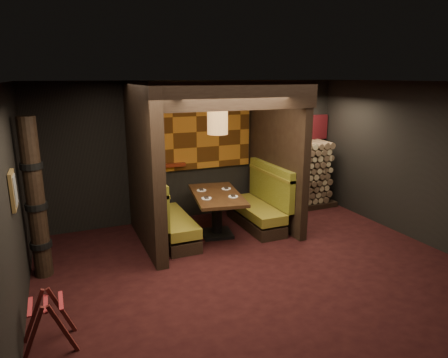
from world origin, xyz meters
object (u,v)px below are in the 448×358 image
(booth_bench_left, at_px, (168,220))
(pendant_lamp, at_px, (218,121))
(booth_bench_right, at_px, (260,207))
(luggage_rack, at_px, (48,320))
(totem_column, at_px, (36,200))
(firewood_stack, at_px, (299,176))
(dining_table, at_px, (217,206))

(booth_bench_left, height_order, pendant_lamp, pendant_lamp)
(booth_bench_left, distance_m, booth_bench_right, 1.89)
(booth_bench_right, xyz_separation_m, luggage_rack, (-3.90, -2.38, -0.07))
(totem_column, xyz_separation_m, firewood_stack, (5.33, 1.25, -0.44))
(luggage_rack, bearing_deg, totem_column, 92.50)
(booth_bench_left, distance_m, pendant_lamp, 1.99)
(booth_bench_right, height_order, dining_table, booth_bench_right)
(booth_bench_left, xyz_separation_m, totem_column, (-2.09, -0.55, 0.79))
(totem_column, relative_size, firewood_stack, 1.39)
(dining_table, bearing_deg, firewood_stack, 19.38)
(pendant_lamp, xyz_separation_m, luggage_rack, (-2.92, -2.21, -1.83))
(dining_table, distance_m, firewood_stack, 2.48)
(dining_table, distance_m, totem_column, 3.09)
(luggage_rack, height_order, firewood_stack, firewood_stack)
(booth_bench_right, bearing_deg, totem_column, -172.14)
(booth_bench_right, bearing_deg, luggage_rack, -148.57)
(booth_bench_left, xyz_separation_m, luggage_rack, (-2.01, -2.38, -0.07))
(totem_column, bearing_deg, luggage_rack, -87.50)
(booth_bench_right, bearing_deg, dining_table, -173.00)
(booth_bench_right, xyz_separation_m, pendant_lamp, (-0.98, -0.17, 1.76))
(booth_bench_left, distance_m, totem_column, 2.30)
(booth_bench_left, distance_m, firewood_stack, 3.34)
(pendant_lamp, height_order, luggage_rack, pendant_lamp)
(booth_bench_left, height_order, firewood_stack, firewood_stack)
(luggage_rack, distance_m, totem_column, 2.03)
(luggage_rack, xyz_separation_m, firewood_stack, (5.25, 3.08, 0.42))
(booth_bench_left, bearing_deg, booth_bench_right, 0.00)
(booth_bench_right, height_order, firewood_stack, firewood_stack)
(luggage_rack, bearing_deg, pendant_lamp, 37.14)
(booth_bench_right, distance_m, firewood_stack, 1.56)
(luggage_rack, height_order, totem_column, totem_column)
(booth_bench_right, distance_m, totem_column, 4.10)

